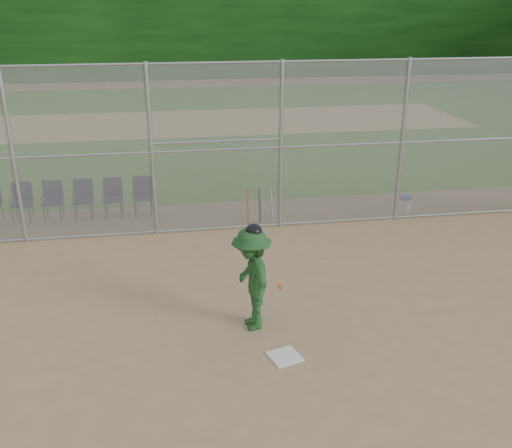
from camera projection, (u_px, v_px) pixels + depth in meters
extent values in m
plane|color=tan|center=(280.00, 341.00, 9.39)|extent=(100.00, 100.00, 0.00)
plane|color=#30681F|center=(202.00, 122.00, 25.90)|extent=(100.00, 100.00, 0.00)
plane|color=tan|center=(202.00, 122.00, 25.90)|extent=(24.00, 24.00, 0.00)
cube|color=gray|center=(239.00, 149.00, 13.24)|extent=(16.00, 0.02, 4.00)
cylinder|color=#9EA3A8|center=(238.00, 62.00, 12.51)|extent=(16.00, 0.05, 0.05)
cube|color=silver|center=(285.00, 356.00, 8.97)|extent=(0.57, 0.57, 0.02)
imported|color=#1C471F|center=(252.00, 279.00, 9.49)|extent=(0.79, 1.23, 1.80)
ellipsoid|color=black|center=(251.00, 231.00, 9.17)|extent=(0.27, 0.30, 0.23)
cylinder|color=orange|center=(280.00, 286.00, 9.17)|extent=(0.25, 0.74, 0.52)
cylinder|color=white|center=(405.00, 205.00, 15.00)|extent=(0.31, 0.31, 0.36)
cylinder|color=#24359D|center=(405.00, 198.00, 14.93)|extent=(0.32, 0.32, 0.05)
cylinder|color=#D84C14|center=(248.00, 206.00, 14.28)|extent=(0.06, 0.28, 0.84)
cylinder|color=black|center=(260.00, 205.00, 14.32)|extent=(0.06, 0.31, 0.83)
cylinder|color=#B2B2B7|center=(271.00, 205.00, 14.37)|extent=(0.06, 0.34, 0.82)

